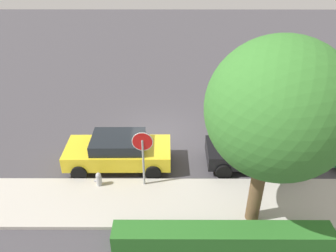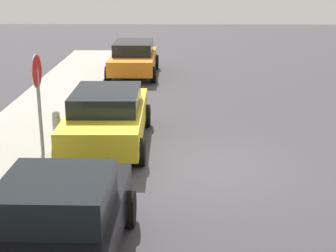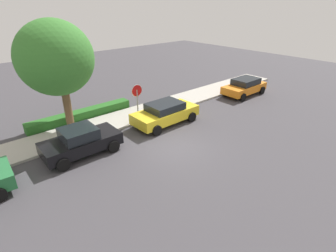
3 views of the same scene
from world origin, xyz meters
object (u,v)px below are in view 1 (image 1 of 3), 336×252
Objects in this scene: stop_sign at (143,151)px; fire_hydrant at (99,180)px; parked_car_yellow at (118,151)px; parked_car_black at (254,151)px; street_tree_near_corner at (278,110)px.

fire_hydrant is at bearing 1.98° from stop_sign.
stop_sign is 0.57× the size of parked_car_yellow.
stop_sign is 4.83m from parked_car_black.
parked_car_black is (-4.51, -1.40, -0.99)m from stop_sign.
street_tree_near_corner reaches higher than parked_car_yellow.
street_tree_near_corner is 9.00× the size of fire_hydrant.
parked_car_yellow is at bearing 0.22° from parked_car_black.
parked_car_black is 4.83m from street_tree_near_corner.
parked_car_black is 6.44m from fire_hydrant.
street_tree_near_corner is (-5.16, 3.13, 3.62)m from parked_car_yellow.
stop_sign is at bearing 129.93° from parked_car_yellow.
street_tree_near_corner is at bearing 156.36° from stop_sign.
street_tree_near_corner reaches higher than parked_car_black.
parked_car_black is at bearing -179.78° from parked_car_yellow.
parked_car_black is at bearing -162.75° from stop_sign.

